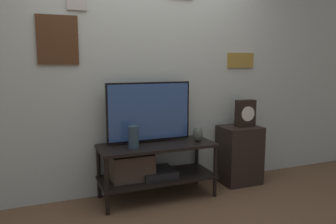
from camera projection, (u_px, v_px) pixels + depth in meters
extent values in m
plane|color=brown|center=(167.00, 208.00, 3.22)|extent=(12.00, 12.00, 0.00)
cube|color=beige|center=(147.00, 69.00, 3.55)|extent=(6.40, 0.06, 2.70)
cube|color=#4C2D19|center=(58.00, 40.00, 3.14)|extent=(0.38, 0.02, 0.47)
cube|color=slate|center=(58.00, 40.00, 3.13)|extent=(0.35, 0.01, 0.43)
cube|color=olive|center=(241.00, 60.00, 3.93)|extent=(0.35, 0.02, 0.18)
cube|color=white|center=(241.00, 60.00, 3.92)|extent=(0.32, 0.01, 0.14)
cube|color=black|center=(157.00, 146.00, 3.40)|extent=(1.21, 0.49, 0.03)
cube|color=black|center=(157.00, 177.00, 3.45)|extent=(1.21, 0.49, 0.03)
cylinder|color=black|center=(107.00, 185.00, 3.03)|extent=(0.04, 0.04, 0.58)
cylinder|color=black|center=(215.00, 170.00, 3.45)|extent=(0.04, 0.04, 0.58)
cylinder|color=black|center=(99.00, 171.00, 3.43)|extent=(0.04, 0.04, 0.58)
cylinder|color=black|center=(197.00, 159.00, 3.85)|extent=(0.04, 0.04, 0.58)
cube|color=black|center=(157.00, 173.00, 3.44)|extent=(0.36, 0.34, 0.07)
cube|color=#47382D|center=(132.00, 167.00, 3.33)|extent=(0.42, 0.27, 0.26)
cylinder|color=black|center=(126.00, 143.00, 3.39)|extent=(0.05, 0.05, 0.02)
cylinder|color=black|center=(171.00, 139.00, 3.57)|extent=(0.05, 0.05, 0.02)
cube|color=black|center=(149.00, 112.00, 3.43)|extent=(0.91, 0.04, 0.62)
cube|color=#33518C|center=(149.00, 112.00, 3.42)|extent=(0.87, 0.01, 0.58)
ellipsoid|color=#4C5647|center=(198.00, 134.00, 3.50)|extent=(0.10, 0.12, 0.16)
cylinder|color=#2D4251|center=(133.00, 137.00, 3.22)|extent=(0.10, 0.10, 0.22)
cube|color=black|center=(239.00, 155.00, 3.87)|extent=(0.45, 0.37, 0.68)
cube|color=black|center=(245.00, 113.00, 3.82)|extent=(0.23, 0.10, 0.31)
cylinder|color=white|center=(248.00, 114.00, 3.77)|extent=(0.17, 0.01, 0.17)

